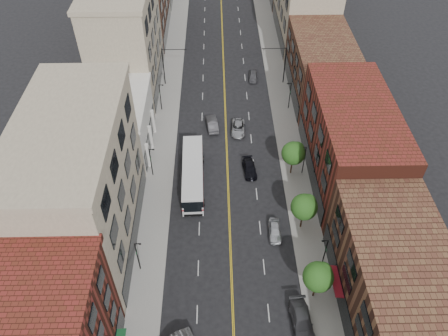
{
  "coord_description": "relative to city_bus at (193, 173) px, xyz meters",
  "views": [
    {
      "loc": [
        -1.48,
        -21.47,
        45.68
      ],
      "look_at": [
        -0.62,
        20.22,
        5.0
      ],
      "focal_mm": 35.0,
      "sensor_mm": 36.0,
      "label": 1
    }
  ],
  "objects": [
    {
      "name": "bldg_r_far_a",
      "position": [
        22.0,
        22.6,
        3.05
      ],
      "size": [
        10.0,
        20.0,
        10.0
      ],
      "primitive_type": "cube",
      "color": "#542E21",
      "rests_on": "ground"
    },
    {
      "name": "car_parked_far",
      "position": [
        10.8,
        -9.44,
        -1.28
      ],
      "size": [
        1.74,
        4.01,
        1.35
      ],
      "primitive_type": "imported",
      "rotation": [
        0.0,
        0.0,
        -0.04
      ],
      "color": "silver",
      "rests_on": "ground"
    },
    {
      "name": "lamp_r_2",
      "position": [
        15.95,
        1.6,
        1.02
      ],
      "size": [
        0.81,
        0.55,
        5.05
      ],
      "color": "black",
      "rests_on": "sidewalk_right"
    },
    {
      "name": "lamp_l_1",
      "position": [
        -5.95,
        -14.4,
        1.02
      ],
      "size": [
        0.81,
        0.55,
        5.05
      ],
      "color": "black",
      "rests_on": "sidewalk_left"
    },
    {
      "name": "bldg_l_white",
      "position": [
        -12.0,
        8.6,
        2.05
      ],
      "size": [
        10.0,
        14.0,
        8.0
      ],
      "primitive_type": "cube",
      "color": "silver",
      "rests_on": "ground"
    },
    {
      "name": "car_lane_c",
      "position": [
        10.5,
        27.03,
        -1.29
      ],
      "size": [
        1.85,
        3.98,
        1.32
      ],
      "primitive_type": "imported",
      "rotation": [
        0.0,
        0.0,
        -0.08
      ],
      "color": "#57575D",
      "rests_on": "ground"
    },
    {
      "name": "bldg_r_far_b",
      "position": [
        22.0,
        43.6,
        5.05
      ],
      "size": [
        10.0,
        22.0,
        14.0
      ],
      "primitive_type": "cube",
      "color": "gray",
      "rests_on": "ground"
    },
    {
      "name": "tree_r_3",
      "position": [
        14.39,
        1.67,
        2.17
      ],
      "size": [
        3.4,
        3.4,
        5.59
      ],
      "color": "black",
      "rests_on": "sidewalk_right"
    },
    {
      "name": "bldg_r_near",
      "position": [
        22.0,
        -22.4,
        3.05
      ],
      "size": [
        10.0,
        26.0,
        10.0
      ],
      "primitive_type": "cube",
      "color": "#542E21",
      "rests_on": "ground"
    },
    {
      "name": "car_lane_behind",
      "position": [
        2.72,
        12.64,
        -1.17
      ],
      "size": [
        2.26,
        4.94,
        1.57
      ],
      "primitive_type": "imported",
      "rotation": [
        0.0,
        0.0,
        3.27
      ],
      "color": "#4B4B50",
      "rests_on": "ground"
    },
    {
      "name": "bldg_l_far_a",
      "position": [
        -12.0,
        25.6,
        7.05
      ],
      "size": [
        10.0,
        20.0,
        18.0
      ],
      "primitive_type": "cube",
      "color": "gray",
      "rests_on": "ground"
    },
    {
      "name": "city_bus",
      "position": [
        0.0,
        0.0,
        0.0
      ],
      "size": [
        3.43,
        13.15,
        3.36
      ],
      "rotation": [
        0.0,
        0.0,
        0.03
      ],
      "color": "silver",
      "rests_on": "ground"
    },
    {
      "name": "ground",
      "position": [
        5.0,
        -22.4,
        -1.95
      ],
      "size": [
        220.0,
        220.0,
        0.0
      ],
      "primitive_type": "plane",
      "color": "black",
      "rests_on": "ground"
    },
    {
      "name": "lamp_l_3",
      "position": [
        -5.95,
        17.6,
        1.02
      ],
      "size": [
        0.81,
        0.55,
        5.05
      ],
      "color": "black",
      "rests_on": "sidewalk_left"
    },
    {
      "name": "tree_r_2",
      "position": [
        14.39,
        -8.33,
        2.17
      ],
      "size": [
        3.4,
        3.4,
        5.59
      ],
      "color": "black",
      "rests_on": "sidewalk_right"
    },
    {
      "name": "bldg_r_mid",
      "position": [
        22.0,
        1.6,
        4.05
      ],
      "size": [
        10.0,
        22.0,
        12.0
      ],
      "primitive_type": "cube",
      "color": "#572217",
      "rests_on": "ground"
    },
    {
      "name": "tree_r_1",
      "position": [
        14.39,
        -18.33,
        2.17
      ],
      "size": [
        3.4,
        3.4,
        5.59
      ],
      "color": "black",
      "rests_on": "sidewalk_right"
    },
    {
      "name": "lamp_l_2",
      "position": [
        -5.95,
        1.6,
        1.02
      ],
      "size": [
        0.81,
        0.55,
        5.05
      ],
      "color": "black",
      "rests_on": "sidewalk_left"
    },
    {
      "name": "car_lane_a",
      "position": [
        8.24,
        2.12,
        -1.32
      ],
      "size": [
        2.22,
        4.54,
        1.27
      ],
      "primitive_type": "imported",
      "rotation": [
        0.0,
        0.0,
        0.1
      ],
      "color": "black",
      "rests_on": "ground"
    },
    {
      "name": "lamp_r_3",
      "position": [
        15.95,
        17.6,
        1.02
      ],
      "size": [
        0.81,
        0.55,
        5.05
      ],
      "color": "black",
      "rests_on": "sidewalk_right"
    },
    {
      "name": "sidewalk_right",
      "position": [
        15.0,
        12.6,
        -1.88
      ],
      "size": [
        4.0,
        110.0,
        0.15
      ],
      "primitive_type": "cube",
      "color": "gray",
      "rests_on": "ground"
    },
    {
      "name": "sidewalk_left",
      "position": [
        -5.0,
        12.6,
        -1.88
      ],
      "size": [
        4.0,
        110.0,
        0.15
      ],
      "primitive_type": "cube",
      "color": "gray",
      "rests_on": "ground"
    },
    {
      "name": "car_lane_b",
      "position": [
        6.99,
        11.6,
        -1.29
      ],
      "size": [
        2.48,
        4.88,
        1.32
      ],
      "primitive_type": "imported",
      "rotation": [
        0.0,
        0.0,
        -0.06
      ],
      "color": "#A2A4A9",
      "rests_on": "ground"
    },
    {
      "name": "bldg_l_far_b",
      "position": [
        -12.0,
        45.6,
        5.55
      ],
      "size": [
        10.0,
        20.0,
        15.0
      ],
      "primitive_type": "cube",
      "color": "#542E21",
      "rests_on": "ground"
    },
    {
      "name": "signal_mast_right",
      "position": [
        15.27,
        25.6,
        2.69
      ],
      "size": [
        4.49,
        0.18,
        7.2
      ],
      "color": "black",
      "rests_on": "sidewalk_right"
    },
    {
      "name": "car_parked_mid",
      "position": [
        12.4,
        -21.85,
        -1.16
      ],
      "size": [
        2.59,
        5.59,
        1.58
      ],
      "primitive_type": "imported",
      "rotation": [
        0.0,
        0.0,
        0.07
      ],
      "color": "#444449",
      "rests_on": "ground"
    },
    {
      "name": "lamp_r_1",
      "position": [
        15.95,
        -14.4,
        1.02
      ],
      "size": [
        0.81,
        0.55,
        5.05
      ],
      "color": "black",
      "rests_on": "sidewalk_right"
    },
    {
      "name": "bldg_l_tanoffice",
      "position": [
        -12.0,
        -9.4,
        7.05
      ],
      "size": [
        10.0,
        22.0,
        18.0
      ],
      "primitive_type": "cube",
      "color": "gray",
      "rests_on": "ground"
    },
    {
      "name": "signal_mast_left",
      "position": [
        -5.27,
        25.6,
        2.69
      ],
      "size": [
        4.49,
        0.18,
        7.2
      ],
      "color": "black",
      "rests_on": "sidewalk_left"
    }
  ]
}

